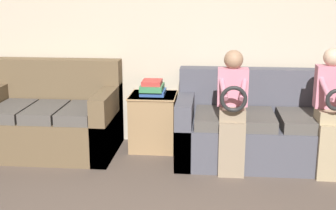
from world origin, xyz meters
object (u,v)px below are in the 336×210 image
object	(u,v)px
couch_main	(274,130)
book_stack	(152,88)
child_right_seated	(331,107)
side_shelf	(153,121)
child_left_seated	(232,106)
couch_side	(51,121)

from	to	relation	value
couch_main	book_stack	bearing A→B (deg)	169.45
child_right_seated	side_shelf	size ratio (longest dim) A/B	1.97
child_left_seated	child_right_seated	bearing A→B (deg)	0.26
couch_main	side_shelf	world-z (taller)	couch_main
side_shelf	book_stack	xyz separation A→B (m)	(-0.01, 0.01, 0.36)
couch_side	child_right_seated	size ratio (longest dim) A/B	1.18
couch_side	book_stack	world-z (taller)	couch_side
couch_side	child_right_seated	world-z (taller)	child_right_seated
child_left_seated	book_stack	world-z (taller)	child_left_seated
couch_main	book_stack	xyz separation A→B (m)	(-1.26, 0.24, 0.35)
child_right_seated	side_shelf	xyz separation A→B (m)	(-1.70, 0.58, -0.34)
child_left_seated	child_right_seated	size ratio (longest dim) A/B	0.98
couch_main	child_left_seated	xyz separation A→B (m)	(-0.44, -0.36, 0.32)
child_left_seated	side_shelf	world-z (taller)	child_left_seated
couch_main	book_stack	world-z (taller)	couch_main
couch_side	child_left_seated	xyz separation A→B (m)	(1.89, -0.41, 0.31)
side_shelf	book_stack	distance (m)	0.36
child_right_seated	book_stack	distance (m)	1.81
couch_side	side_shelf	bearing A→B (deg)	9.17
couch_main	side_shelf	size ratio (longest dim) A/B	3.26
couch_main	child_left_seated	world-z (taller)	child_left_seated
side_shelf	book_stack	world-z (taller)	book_stack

